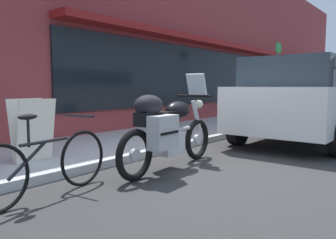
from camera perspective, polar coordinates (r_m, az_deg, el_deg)
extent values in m
plane|color=#303030|center=(5.08, 5.31, -8.10)|extent=(80.00, 80.00, 0.00)
cube|color=brown|center=(14.26, 12.25, 13.08)|extent=(25.02, 0.35, 6.17)
cube|color=black|center=(14.05, 12.88, 6.91)|extent=(17.51, 0.06, 1.80)
cube|color=maroon|center=(14.03, 13.80, 11.39)|extent=(17.51, 0.60, 0.16)
cube|color=#B1B1B1|center=(14.07, 18.00, 0.70)|extent=(30.00, 2.45, 0.12)
torus|color=black|center=(5.54, 5.02, -3.38)|extent=(0.68, 0.13, 0.67)
cylinder|color=silver|center=(5.54, 5.02, -3.38)|extent=(0.16, 0.07, 0.16)
torus|color=black|center=(4.29, -5.69, -6.06)|extent=(0.68, 0.13, 0.67)
cylinder|color=silver|center=(4.29, -5.69, -6.06)|extent=(0.16, 0.07, 0.16)
cube|color=silver|center=(4.84, 0.02, -4.07)|extent=(0.46, 0.33, 0.32)
cylinder|color=silver|center=(4.86, 0.36, -2.01)|extent=(1.02, 0.12, 0.06)
ellipsoid|color=black|center=(4.99, 1.68, 1.65)|extent=(0.54, 0.31, 0.26)
cube|color=black|center=(4.66, -1.19, 0.62)|extent=(0.61, 0.28, 0.11)
cube|color=black|center=(4.40, -3.75, 0.05)|extent=(0.29, 0.24, 0.18)
cylinder|color=silver|center=(5.50, 5.04, -0.09)|extent=(0.35, 0.09, 0.67)
cylinder|color=black|center=(5.38, 4.43, 4.05)|extent=(0.07, 0.62, 0.04)
cube|color=silver|center=(5.44, 4.88, 5.96)|extent=(0.17, 0.33, 0.35)
sphere|color=#EAEACC|center=(5.52, 5.28, 2.63)|extent=(0.14, 0.14, 0.14)
cube|color=#AAAAAA|center=(4.31, -0.83, -2.19)|extent=(0.45, 0.23, 0.44)
cube|color=black|center=(4.24, 0.31, -2.32)|extent=(0.37, 0.04, 0.03)
ellipsoid|color=black|center=(4.42, -3.35, 2.43)|extent=(0.50, 0.35, 0.28)
torus|color=black|center=(4.19, -14.32, -6.42)|extent=(0.68, 0.13, 0.68)
cylinder|color=black|center=(3.79, -20.31, -3.56)|extent=(0.60, 0.11, 0.04)
cylinder|color=black|center=(3.69, -22.88, -6.42)|extent=(0.47, 0.09, 0.34)
cylinder|color=black|center=(3.66, -22.77, -2.07)|extent=(0.03, 0.03, 0.30)
ellipsoid|color=black|center=(3.64, -22.87, 0.42)|extent=(0.23, 0.13, 0.06)
cylinder|color=black|center=(4.08, -15.00, 0.63)|extent=(0.09, 0.48, 0.03)
cube|color=silver|center=(8.16, 23.15, 2.10)|extent=(4.91, 1.94, 0.87)
cube|color=#232D38|center=(7.87, 22.75, 7.22)|extent=(3.34, 1.70, 0.56)
cube|color=#383838|center=(10.50, 26.72, 0.70)|extent=(0.18, 1.90, 0.24)
cylinder|color=black|center=(10.01, 20.40, 0.28)|extent=(0.66, 0.23, 0.66)
cylinder|color=black|center=(7.04, 11.85, -1.61)|extent=(0.66, 0.23, 0.66)
cylinder|color=#292929|center=(6.57, 26.05, -1.55)|extent=(0.14, 0.14, 0.89)
cylinder|color=#9E9EA3|center=(6.48, 24.95, 4.76)|extent=(0.10, 0.10, 0.57)
cube|color=silver|center=(5.14, -21.60, -1.76)|extent=(0.55, 0.19, 0.91)
cube|color=silver|center=(5.33, -22.77, -1.55)|extent=(0.55, 0.19, 0.91)
cylinder|color=#59595B|center=(11.85, 18.12, 6.33)|extent=(0.07, 0.07, 2.57)
cube|color=#1E8C33|center=(11.91, 18.37, 11.55)|extent=(0.44, 0.02, 0.32)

